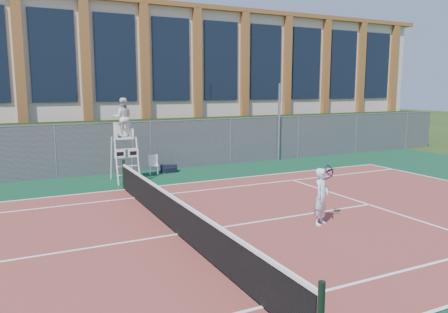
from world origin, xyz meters
name	(u,v)px	position (x,y,z in m)	size (l,w,h in m)	color
ground	(178,235)	(0.00, 0.00, 0.00)	(120.00, 120.00, 0.00)	#233814
apron	(165,224)	(0.00, 1.00, 0.01)	(36.00, 20.00, 0.01)	#0C3925
tennis_court	(178,235)	(0.00, 0.00, 0.02)	(23.77, 10.97, 0.02)	brown
tennis_net	(177,215)	(0.00, 0.00, 0.54)	(0.10, 11.30, 1.10)	black
fence	(105,149)	(0.00, 8.80, 1.10)	(40.00, 0.06, 2.20)	#595E60
hedge	(100,146)	(0.00, 10.00, 1.10)	(40.00, 1.40, 2.20)	black
building	(73,80)	(0.00, 17.95, 4.15)	(45.00, 10.60, 8.22)	beige
steel_pole	(279,122)	(8.72, 8.70, 1.95)	(0.12, 0.12, 3.91)	#9EA0A5
umpire_chair	(123,120)	(0.38, 7.04, 2.44)	(0.93, 1.43, 3.34)	white
plastic_chair	(153,163)	(1.80, 7.84, 0.50)	(0.46, 0.46, 0.84)	silver
sports_bag_near	(169,168)	(2.59, 8.12, 0.17)	(0.73, 0.29, 0.31)	black
sports_bag_far	(170,170)	(2.57, 7.91, 0.12)	(0.56, 0.24, 0.22)	black
tennis_player	(321,196)	(3.75, -0.93, 0.80)	(0.93, 0.71, 1.56)	white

